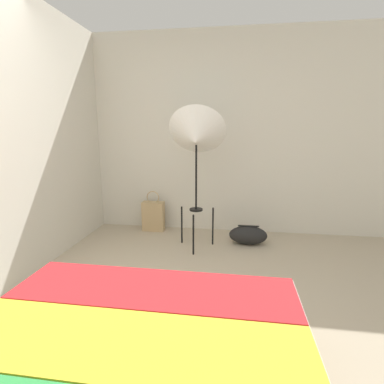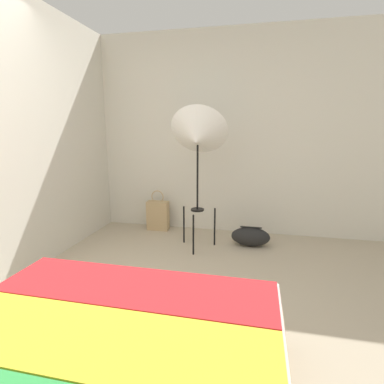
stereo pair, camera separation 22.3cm
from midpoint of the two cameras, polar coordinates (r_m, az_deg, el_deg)
ground_plane at (r=2.13m, az=-13.11°, el=-28.84°), size 14.00×14.00×0.00m
wall_back at (r=4.06m, az=1.88°, el=10.88°), size 8.00×0.05×2.60m
wall_side_left at (r=3.17m, az=-27.88°, el=9.20°), size 0.05×8.00×2.60m
photo_umbrella at (r=3.34m, az=3.02°, el=10.39°), size 0.65×0.57×1.63m
tote_bag at (r=4.16m, az=-4.98°, el=-4.42°), size 0.29×0.13×0.56m
duffel_bag at (r=3.70m, az=12.80°, el=-8.31°), size 0.46×0.23×0.23m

